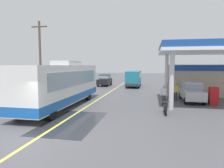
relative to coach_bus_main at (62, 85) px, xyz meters
name	(u,v)px	position (x,y,z in m)	size (l,w,h in m)	color
ground	(115,89)	(1.95, 13.21, -1.72)	(120.00, 120.00, 0.00)	#4C4C51
lane_divider_stripe	(108,93)	(1.95, 8.21, -1.72)	(0.16, 50.00, 0.01)	#D8CC4C
wet_puddle_patch	(72,122)	(2.53, -4.08, -1.72)	(3.04, 5.42, 0.01)	#26282D
coach_bus_main	(62,85)	(0.00, 0.00, 0.00)	(2.60, 11.04, 3.69)	white
gas_station_roadside	(202,72)	(12.21, 7.43, 0.91)	(9.10, 11.95, 5.10)	#194799
car_at_pump	(192,91)	(10.68, 4.47, -0.71)	(1.70, 4.20, 1.82)	#B2B2B7
minibus_opposing_lane	(134,77)	(4.31, 16.33, -0.25)	(2.04, 6.13, 2.44)	teal
motorcycle_parked_forecourt	(165,107)	(7.99, -0.82, -1.28)	(0.55, 1.80, 0.92)	black
pedestrian_near_pump	(175,91)	(9.26, 4.50, -0.79)	(0.55, 0.22, 1.66)	#33333F
pedestrian_by_shop	(164,94)	(8.07, 2.25, -0.79)	(0.55, 0.22, 1.66)	#33333F
car_trailing_behind_bus	(105,80)	(-0.47, 16.97, -0.71)	(1.70, 4.20, 1.82)	black
utility_pole_roadside	(40,57)	(-4.98, 5.27, 2.50)	(1.80, 0.24, 8.08)	brown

